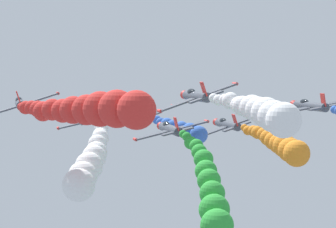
{
  "coord_description": "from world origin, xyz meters",
  "views": [
    {
      "loc": [
        -20.76,
        -93.01,
        92.98
      ],
      "look_at": [
        0.0,
        0.0,
        87.41
      ],
      "focal_mm": 79.52,
      "sensor_mm": 36.0,
      "label": 1
    }
  ],
  "objects_px": {
    "airplane_high_slot": "(196,96)",
    "airplane_trailing": "(310,106)",
    "airplane_right_outer": "(20,104)",
    "airplane_left_outer": "(170,129)",
    "airplane_left_inner": "(92,119)",
    "airplane_right_inner": "(227,124)",
    "airplane_lead": "(143,115)"
  },
  "relations": [
    {
      "from": "airplane_trailing",
      "to": "airplane_left_inner",
      "type": "bearing_deg",
      "value": 158.99
    },
    {
      "from": "airplane_lead",
      "to": "airplane_left_outer",
      "type": "distance_m",
      "value": 18.61
    },
    {
      "from": "airplane_right_inner",
      "to": "airplane_trailing",
      "type": "distance_m",
      "value": 12.76
    },
    {
      "from": "airplane_lead",
      "to": "airplane_left_outer",
      "type": "xyz_separation_m",
      "value": [
        -0.1,
        -18.6,
        -0.62
      ]
    },
    {
      "from": "airplane_trailing",
      "to": "airplane_high_slot",
      "type": "relative_size",
      "value": 1.0
    },
    {
      "from": "airplane_lead",
      "to": "airplane_left_outer",
      "type": "height_order",
      "value": "airplane_lead"
    },
    {
      "from": "airplane_right_outer",
      "to": "airplane_trailing",
      "type": "distance_m",
      "value": 36.24
    },
    {
      "from": "airplane_right_outer",
      "to": "airplane_trailing",
      "type": "xyz_separation_m",
      "value": [
        36.17,
        -2.18,
        -0.49
      ]
    },
    {
      "from": "airplane_left_outer",
      "to": "airplane_trailing",
      "type": "relative_size",
      "value": 1.0
    },
    {
      "from": "airplane_left_inner",
      "to": "airplane_trailing",
      "type": "xyz_separation_m",
      "value": [
        26.68,
        -10.25,
        1.97
      ]
    },
    {
      "from": "airplane_left_inner",
      "to": "airplane_right_inner",
      "type": "distance_m",
      "value": 18.67
    },
    {
      "from": "airplane_right_outer",
      "to": "airplane_left_outer",
      "type": "bearing_deg",
      "value": -4.35
    },
    {
      "from": "airplane_high_slot",
      "to": "airplane_right_outer",
      "type": "bearing_deg",
      "value": 153.54
    },
    {
      "from": "airplane_right_inner",
      "to": "airplane_trailing",
      "type": "relative_size",
      "value": 1.0
    },
    {
      "from": "airplane_left_outer",
      "to": "airplane_right_outer",
      "type": "bearing_deg",
      "value": 175.65
    },
    {
      "from": "airplane_left_inner",
      "to": "airplane_trailing",
      "type": "height_order",
      "value": "airplane_trailing"
    },
    {
      "from": "airplane_lead",
      "to": "airplane_right_inner",
      "type": "relative_size",
      "value": 1.0
    },
    {
      "from": "airplane_left_outer",
      "to": "airplane_high_slot",
      "type": "height_order",
      "value": "airplane_high_slot"
    },
    {
      "from": "airplane_right_outer",
      "to": "airplane_high_slot",
      "type": "bearing_deg",
      "value": -26.46
    },
    {
      "from": "airplane_left_inner",
      "to": "airplane_right_outer",
      "type": "relative_size",
      "value": 1.0
    },
    {
      "from": "airplane_right_inner",
      "to": "airplane_lead",
      "type": "bearing_deg",
      "value": 135.04
    },
    {
      "from": "airplane_lead",
      "to": "airplane_trailing",
      "type": "distance_m",
      "value": 26.57
    },
    {
      "from": "airplane_lead",
      "to": "airplane_left_inner",
      "type": "bearing_deg",
      "value": -133.4
    },
    {
      "from": "airplane_left_outer",
      "to": "airplane_high_slot",
      "type": "distance_m",
      "value": 9.34
    },
    {
      "from": "airplane_left_inner",
      "to": "airplane_right_inner",
      "type": "bearing_deg",
      "value": -2.42
    },
    {
      "from": "airplane_trailing",
      "to": "airplane_lead",
      "type": "bearing_deg",
      "value": 132.86
    },
    {
      "from": "airplane_left_inner",
      "to": "airplane_right_outer",
      "type": "height_order",
      "value": "airplane_right_outer"
    },
    {
      "from": "airplane_high_slot",
      "to": "airplane_trailing",
      "type": "bearing_deg",
      "value": 23.55
    },
    {
      "from": "airplane_left_inner",
      "to": "airplane_right_outer",
      "type": "bearing_deg",
      "value": -139.64
    },
    {
      "from": "airplane_left_inner",
      "to": "airplane_left_outer",
      "type": "height_order",
      "value": "airplane_left_inner"
    },
    {
      "from": "airplane_lead",
      "to": "airplane_left_inner",
      "type": "xyz_separation_m",
      "value": [
        -8.67,
        -9.16,
        0.1
      ]
    },
    {
      "from": "airplane_lead",
      "to": "airplane_high_slot",
      "type": "distance_m",
      "value": 27.08
    }
  ]
}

